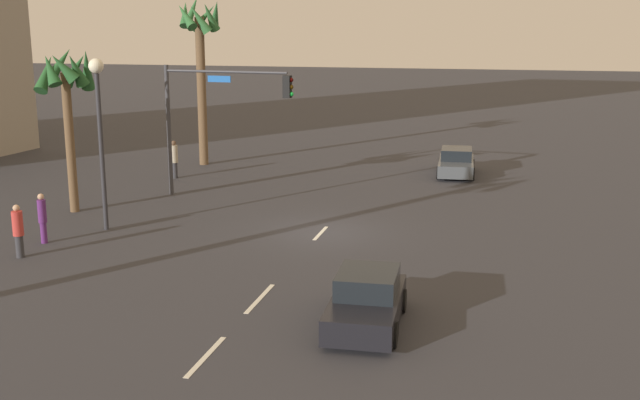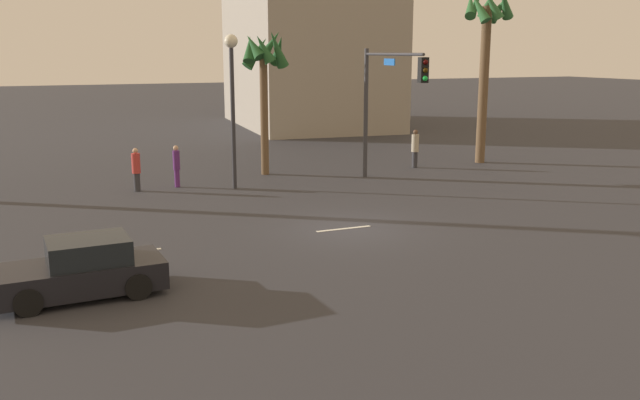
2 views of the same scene
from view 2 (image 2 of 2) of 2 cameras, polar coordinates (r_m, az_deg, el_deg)
name	(u,v)px [view 2 (image 2 of 2)]	position (r m, az deg, el deg)	size (l,w,h in m)	color
ground_plane	(350,228)	(22.84, 2.48, -2.38)	(220.00, 220.00, 0.00)	#333338
lane_stripe_2	(119,253)	(20.88, -16.49, -4.28)	(2.46, 0.14, 0.01)	silver
lane_stripe_3	(344,229)	(22.75, 1.99, -2.42)	(1.96, 0.14, 0.01)	silver
car_2	(82,270)	(17.42, -19.28, -5.56)	(3.99, 2.02, 1.42)	black
traffic_signal	(385,92)	(29.74, 5.43, 9.01)	(0.79, 6.18, 5.93)	#38383D
streetlamp	(232,83)	(29.20, -7.37, 9.72)	(0.56, 0.56, 6.50)	#2D2D33
pedestrian_0	(177,165)	(30.24, -11.91, 2.90)	(0.40, 0.40, 1.83)	#59266B
pedestrian_1	(136,169)	(29.75, -15.12, 2.56)	(0.46, 0.46, 1.84)	#333338
pedestrian_2	(415,148)	(34.99, 7.96, 4.36)	(0.52, 0.52, 1.94)	#333338
palm_tree_0	(265,62)	(32.51, -4.64, 11.44)	(2.33, 2.57, 6.88)	brown
palm_tree_1	(486,33)	(37.00, 13.74, 13.40)	(2.69, 2.72, 9.30)	brown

